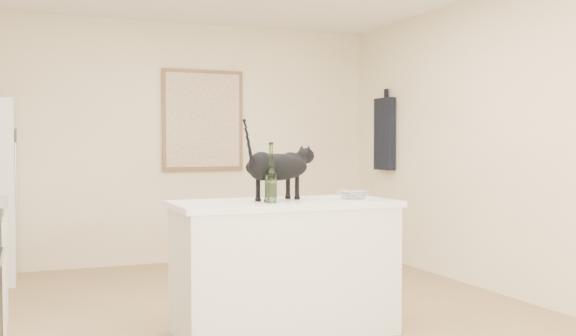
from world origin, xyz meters
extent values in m
plane|color=#A57E57|center=(0.00, 0.00, 0.00)|extent=(5.50, 5.50, 0.00)
plane|color=#FEECC5|center=(0.00, 2.75, 1.30)|extent=(4.50, 0.00, 4.50)
plane|color=#FEECC5|center=(0.00, -2.75, 1.30)|extent=(4.50, 0.00, 4.50)
plane|color=#FEECC5|center=(2.25, 0.00, 1.30)|extent=(0.00, 5.50, 5.50)
cube|color=white|center=(0.10, -0.20, 0.43)|extent=(1.44, 0.67, 0.86)
cube|color=white|center=(0.10, -0.20, 0.88)|extent=(1.50, 0.70, 0.04)
cube|color=brown|center=(0.30, 2.72, 1.55)|extent=(0.90, 0.03, 1.10)
cube|color=beige|center=(0.30, 2.70, 1.55)|extent=(0.82, 0.00, 1.02)
cube|color=black|center=(2.19, 2.05, 1.40)|extent=(0.08, 0.34, 0.80)
cylinder|color=#345D25|center=(-0.04, -0.32, 1.07)|extent=(0.09, 0.09, 0.35)
imported|color=silver|center=(0.60, -0.26, 0.93)|extent=(0.26, 0.26, 0.06)
cube|color=beige|center=(-1.60, 2.42, 1.35)|extent=(0.05, 0.13, 0.17)
camera|label=1|loc=(-1.53, -4.32, 1.28)|focal=40.99mm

